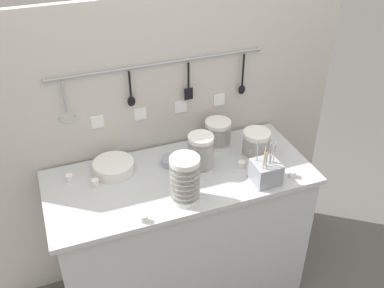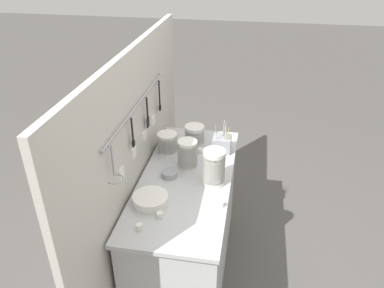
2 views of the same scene
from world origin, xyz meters
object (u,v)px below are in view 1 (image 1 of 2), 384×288
Objects in this scene: bowl_stack_short_front at (256,144)px; cutlery_caddy at (266,172)px; cup_edge_far at (292,174)px; steel_mixing_bowl at (171,161)px; bowl_stack_tall_left at (218,133)px; cup_edge_near at (241,164)px; cup_centre at (144,218)px; plate_stack at (114,167)px; cup_front_left at (69,178)px; bowl_stack_nested_right at (185,179)px; cup_back_left at (95,183)px; bowl_stack_wide_centre at (201,153)px.

bowl_stack_short_front is 0.62× the size of cutlery_caddy.
steel_mixing_bowl is at bearing 149.45° from cup_edge_far.
bowl_stack_tall_left is 0.26m from cup_edge_near.
cup_edge_far is 0.28m from cup_edge_near.
bowl_stack_tall_left is at bearing 130.38° from bowl_stack_short_front.
bowl_stack_tall_left is 4.10× the size of cup_edge_far.
bowl_stack_short_front is (0.16, -0.19, 0.00)m from bowl_stack_tall_left.
plate_stack is at bearing 96.20° from cup_centre.
cup_front_left is at bearing -177.39° from bowl_stack_tall_left.
plate_stack is (-0.80, 0.15, -0.05)m from bowl_stack_short_front.
bowl_stack_nested_right is 0.50m from cup_back_left.
cup_back_left is (-1.01, 0.30, 0.00)m from cup_edge_far.
bowl_stack_short_front is at bearing 111.81° from cup_edge_far.
plate_stack is (-0.29, 0.36, -0.10)m from bowl_stack_nested_right.
cup_edge_far is 1.00× the size of cup_centre.
bowl_stack_wide_centre is 5.52× the size of cup_centre.
cup_back_left is (-0.40, 0.27, -0.11)m from bowl_stack_nested_right.
cup_edge_far is (0.10, -0.25, -0.06)m from bowl_stack_short_front.
cup_front_left is (-0.53, 0.36, -0.11)m from bowl_stack_nested_right.
bowl_stack_wide_centre reaches higher than bowl_stack_short_front.
cutlery_caddy reaches higher than cup_edge_near.
cutlery_caddy is at bearing -76.66° from bowl_stack_tall_left.
bowl_stack_tall_left is at bearing 9.70° from cup_back_left.
steel_mixing_bowl is 0.48m from cup_centre.
cutlery_caddy reaches higher than cup_edge_far.
cup_front_left is at bearing 161.01° from cup_edge_far.
cutlery_caddy is 6.66× the size of cup_edge_far.
bowl_stack_wide_centre reaches higher than cup_front_left.
bowl_stack_wide_centre is at bearing 51.50° from bowl_stack_nested_right.
bowl_stack_nested_right is 0.56m from bowl_stack_short_front.
bowl_stack_nested_right is at bearing -51.83° from plate_stack.
plate_stack is (-0.45, 0.15, -0.08)m from bowl_stack_wide_centre.
cup_back_left is at bearing 115.28° from cup_centre.
cup_edge_far is (0.90, -0.39, -0.01)m from plate_stack.
bowl_stack_tall_left is at bearing 103.34° from cutlery_caddy.
cup_edge_near is (0.79, -0.13, 0.00)m from cup_back_left.
bowl_stack_short_front is 0.50m from steel_mixing_bowl.
bowl_stack_nested_right reaches higher than bowl_stack_tall_left.
bowl_stack_nested_right is at bearing -156.85° from bowl_stack_short_front.
bowl_stack_short_front is 0.81m from cup_centre.
bowl_stack_tall_left is at bearing 39.21° from cup_centre.
bowl_stack_nested_right is at bearing -131.20° from bowl_stack_tall_left.
bowl_stack_short_front is (0.34, 0.01, -0.03)m from bowl_stack_wide_centre.
plate_stack is 5.69× the size of cup_edge_far.
bowl_stack_tall_left is at bearing 15.33° from steel_mixing_bowl.
cutlery_caddy reaches higher than cup_centre.
cup_edge_far and cup_edge_near have the same top height.
steel_mixing_bowl is at bearing 55.82° from cup_centre.
cutlery_caddy reaches higher than cup_front_left.
cup_centre is (0.05, -0.44, -0.01)m from plate_stack.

